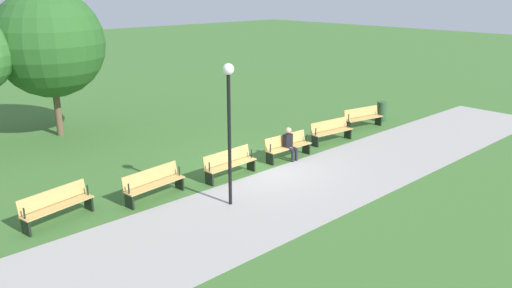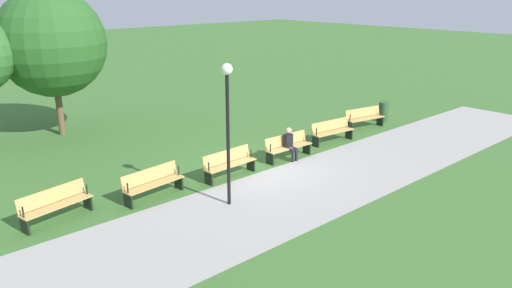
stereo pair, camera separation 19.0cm
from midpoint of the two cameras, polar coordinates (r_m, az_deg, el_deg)
ground_plane at (r=17.36m, az=0.36°, el=-2.74°), size 120.00×120.00×0.00m
path_paving at (r=15.87m, az=6.07°, el=-4.84°), size 28.66×4.01×0.01m
bench_0 at (r=22.69m, az=11.98°, el=3.05°), size 2.04×0.83×0.89m
bench_1 at (r=20.32m, az=8.39°, el=1.55°), size 2.02×0.69×0.89m
bench_2 at (r=18.19m, az=3.36°, el=-0.20°), size 2.00×0.55×0.89m
bench_3 at (r=16.41m, az=-3.42°, el=-2.22°), size 2.00×0.55×0.89m
bench_4 at (r=15.10m, az=-12.10°, el=-4.40°), size 2.02×0.69×0.89m
bench_5 at (r=14.40m, az=-22.41°, el=-6.51°), size 2.04×0.83×0.89m
person_seated at (r=18.03m, az=3.61°, el=0.14°), size 0.33×0.53×1.20m
tree_0 at (r=22.10m, az=-22.97°, el=10.66°), size 4.40×4.40×6.09m
lamp_post at (r=13.63m, az=-3.55°, el=4.05°), size 0.32×0.32×4.11m
trash_bin at (r=24.08m, az=14.08°, el=3.68°), size 0.46×0.46×0.91m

